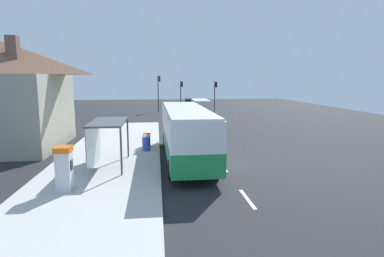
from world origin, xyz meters
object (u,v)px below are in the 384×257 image
at_px(recycling_bin_yellow, 146,142).
at_px(traffic_light_median, 181,91).
at_px(bus, 186,131).
at_px(sedan_near, 190,103).
at_px(recycling_bin_blue, 146,144).
at_px(recycling_bin_red, 147,140).
at_px(traffic_light_far_side, 159,88).
at_px(bus_shelter, 103,132).
at_px(traffic_light_near_side, 215,91).
at_px(white_van, 201,107).
at_px(ticket_machine, 64,168).

height_order(recycling_bin_yellow, traffic_light_median, traffic_light_median).
distance_m(bus, recycling_bin_yellow, 3.93).
relative_size(sedan_near, recycling_bin_blue, 4.66).
relative_size(recycling_bin_red, traffic_light_far_side, 0.17).
bearing_deg(bus_shelter, traffic_light_far_side, 84.01).
xyz_separation_m(recycling_bin_blue, traffic_light_near_side, (9.70, 27.20, 2.42)).
height_order(recycling_bin_blue, recycling_bin_yellow, same).
relative_size(white_van, recycling_bin_yellow, 5.51).
distance_m(recycling_bin_blue, bus_shelter, 4.39).
relative_size(traffic_light_near_side, traffic_light_median, 0.99).
height_order(bus, traffic_light_median, traffic_light_median).
relative_size(traffic_light_far_side, bus_shelter, 1.36).
bearing_deg(recycling_bin_red, recycling_bin_yellow, -90.00).
xyz_separation_m(traffic_light_far_side, traffic_light_median, (3.51, 0.80, -0.50)).
distance_m(recycling_bin_blue, traffic_light_median, 29.26).
bearing_deg(ticket_machine, bus, 42.86).
height_order(bus, recycling_bin_blue, bus).
bearing_deg(traffic_light_far_side, ticket_machine, -96.98).
bearing_deg(traffic_light_near_side, sedan_near, 113.32).
bearing_deg(traffic_light_median, white_van, -78.89).
height_order(white_van, traffic_light_near_side, traffic_light_near_side).
relative_size(ticket_machine, traffic_light_median, 0.42).
height_order(traffic_light_far_side, traffic_light_median, traffic_light_far_side).
height_order(bus, traffic_light_far_side, traffic_light_far_side).
bearing_deg(traffic_light_near_side, bus_shelter, -111.21).
distance_m(recycling_bin_yellow, recycling_bin_red, 0.70).
relative_size(bus, recycling_bin_yellow, 11.62).
xyz_separation_m(traffic_light_near_side, bus_shelter, (-11.92, -30.70, -0.98)).
relative_size(white_van, sedan_near, 1.18).
distance_m(sedan_near, traffic_light_near_side, 8.41).
height_order(recycling_bin_blue, bus_shelter, bus_shelter).
xyz_separation_m(recycling_bin_yellow, traffic_light_near_side, (9.70, 26.50, 2.42)).
bearing_deg(sedan_near, traffic_light_far_side, -129.19).
height_order(white_van, traffic_light_far_side, traffic_light_far_side).
relative_size(white_van, ticket_machine, 2.70).
bearing_deg(traffic_light_median, bus, -93.92).
bearing_deg(white_van, bus_shelter, -110.40).
xyz_separation_m(bus, recycling_bin_red, (-2.49, 3.50, -1.19)).
height_order(sedan_near, ticket_machine, ticket_machine).
distance_m(white_van, traffic_light_median, 9.48).
bearing_deg(recycling_bin_blue, sedan_near, 79.37).
bearing_deg(bus, traffic_light_median, 86.08).
xyz_separation_m(ticket_machine, recycling_bin_red, (3.24, 8.81, -0.52)).
xyz_separation_m(bus, white_van, (3.91, 21.75, -0.50)).
xyz_separation_m(sedan_near, traffic_light_median, (-1.90, -5.83, 2.31)).
bearing_deg(bus, white_van, 79.80).
bearing_deg(sedan_near, recycling_bin_blue, -100.63).
distance_m(traffic_light_near_side, traffic_light_far_side, 8.66).
relative_size(white_van, traffic_light_far_side, 0.96).
bearing_deg(white_van, recycling_bin_red, -109.32).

